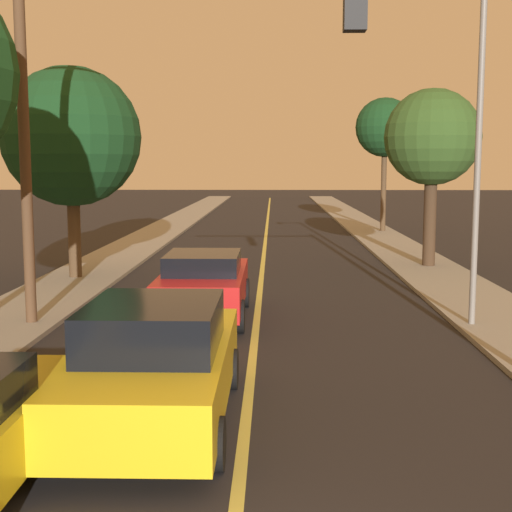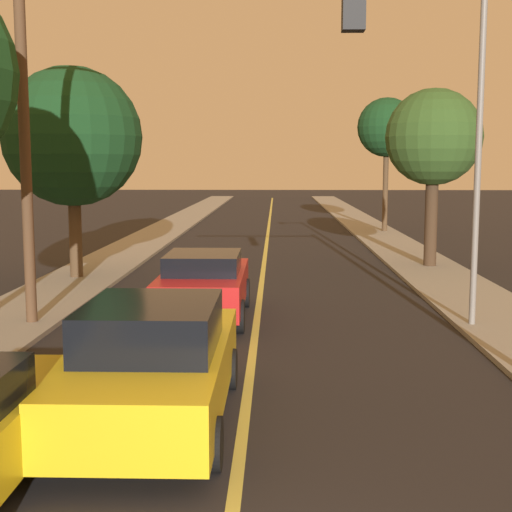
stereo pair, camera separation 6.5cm
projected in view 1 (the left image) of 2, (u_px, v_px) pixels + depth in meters
road_surface at (267, 228)px, 40.71m from camera, size 8.82×80.00×0.01m
sidewalk_left at (168, 227)px, 40.84m from camera, size 2.50×80.00×0.12m
sidewalk_right at (366, 228)px, 40.57m from camera, size 2.50×80.00×0.12m
car_near_lane_front at (156, 363)px, 9.84m from camera, size 2.10×5.02×1.75m
car_near_lane_second at (204, 284)px, 16.61m from camera, size 2.00×4.58×1.58m
traffic_signal_mast at (487, 87)px, 10.09m from camera, size 6.07×0.42×6.65m
streetlamp_right at (464, 107)px, 15.12m from camera, size 1.55×0.36×7.39m
utility_pole_left at (24, 125)px, 15.34m from camera, size 1.60×0.24×8.35m
tree_left_far at (71, 137)px, 21.78m from camera, size 4.27×4.27×6.47m
tree_right_near at (432, 138)px, 24.28m from camera, size 3.29×3.29×6.07m
tree_right_far at (385, 128)px, 37.16m from camera, size 3.08×3.08×6.97m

